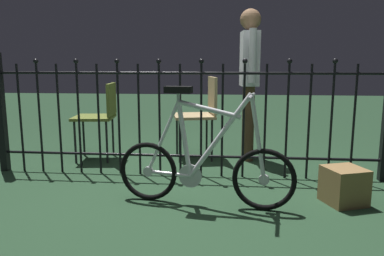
# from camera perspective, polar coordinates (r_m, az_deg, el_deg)

# --- Properties ---
(ground_plane) EXTENTS (20.00, 20.00, 0.00)m
(ground_plane) POSITION_cam_1_polar(r_m,az_deg,el_deg) (2.96, -2.62, -11.23)
(ground_plane) COLOR #223F27
(iron_fence) EXTENTS (3.71, 0.07, 1.16)m
(iron_fence) POSITION_cam_1_polar(r_m,az_deg,el_deg) (3.52, -2.01, 1.97)
(iron_fence) COLOR black
(iron_fence) RESTS_ON ground
(bicycle) EXTENTS (1.34, 0.40, 0.90)m
(bicycle) POSITION_cam_1_polar(r_m,az_deg,el_deg) (2.82, 1.78, -5.56)
(bicycle) COLOR black
(bicycle) RESTS_ON ground
(chair_olive) EXTENTS (0.47, 0.46, 0.85)m
(chair_olive) POSITION_cam_1_polar(r_m,az_deg,el_deg) (4.24, -13.68, 2.31)
(chair_olive) COLOR black
(chair_olive) RESTS_ON ground
(chair_tan) EXTENTS (0.52, 0.52, 0.91)m
(chair_tan) POSITION_cam_1_polar(r_m,az_deg,el_deg) (4.18, 1.48, 2.88)
(chair_tan) COLOR black
(chair_tan) RESTS_ON ground
(person_visitor) EXTENTS (0.22, 0.47, 1.63)m
(person_visitor) POSITION_cam_1_polar(r_m,az_deg,el_deg) (4.15, 8.70, 8.50)
(person_visitor) COLOR #4C3823
(person_visitor) RESTS_ON ground
(display_crate) EXTENTS (0.35, 0.35, 0.28)m
(display_crate) POSITION_cam_1_polar(r_m,az_deg,el_deg) (3.12, 22.10, -8.12)
(display_crate) COLOR olive
(display_crate) RESTS_ON ground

